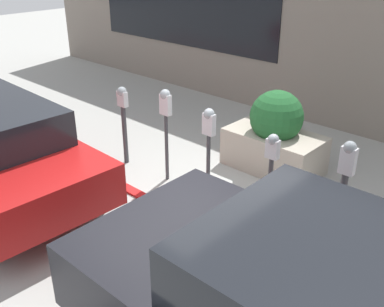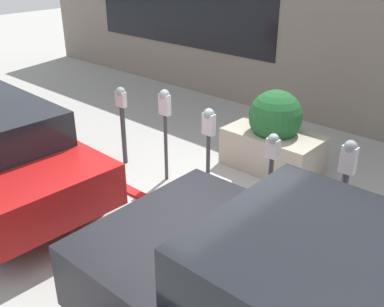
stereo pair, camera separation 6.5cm
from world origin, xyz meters
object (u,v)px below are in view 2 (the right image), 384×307
at_px(parking_meter_second, 272,162).
at_px(parking_meter_farthest, 122,113).
at_px(parking_meter_nearest, 344,185).
at_px(parking_meter_middle, 209,134).
at_px(planter_box, 274,137).
at_px(parking_meter_fourth, 165,114).

xyz_separation_m(parking_meter_second, parking_meter_farthest, (2.88, 0.04, -0.05)).
height_order(parking_meter_nearest, parking_meter_farthest, parking_meter_nearest).
distance_m(parking_meter_second, parking_meter_middle, 1.01).
bearing_deg(planter_box, parking_meter_fourth, 54.79).
distance_m(parking_meter_nearest, parking_meter_middle, 1.98).
xyz_separation_m(parking_meter_fourth, planter_box, (-1.03, -1.47, -0.55)).
relative_size(parking_meter_second, parking_meter_farthest, 0.99).
bearing_deg(parking_meter_nearest, parking_meter_farthest, -0.08).
bearing_deg(parking_meter_middle, parking_meter_nearest, -179.71).
height_order(parking_meter_farthest, planter_box, planter_box).
distance_m(parking_meter_second, parking_meter_farthest, 2.88).
bearing_deg(parking_meter_fourth, parking_meter_nearest, 178.74).
bearing_deg(parking_meter_fourth, parking_meter_farthest, 3.50).
bearing_deg(parking_meter_nearest, planter_box, -39.22).
bearing_deg(parking_meter_middle, planter_box, -94.05).
distance_m(parking_meter_middle, parking_meter_fourth, 0.93).
distance_m(parking_meter_middle, parking_meter_farthest, 1.89).
bearing_deg(parking_meter_fourth, parking_meter_second, 179.43).
bearing_deg(parking_meter_middle, parking_meter_fourth, -4.56).
bearing_deg(parking_meter_nearest, parking_meter_fourth, -1.26).
height_order(parking_meter_nearest, parking_meter_middle, parking_meter_nearest).
bearing_deg(parking_meter_fourth, parking_meter_middle, 175.44).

